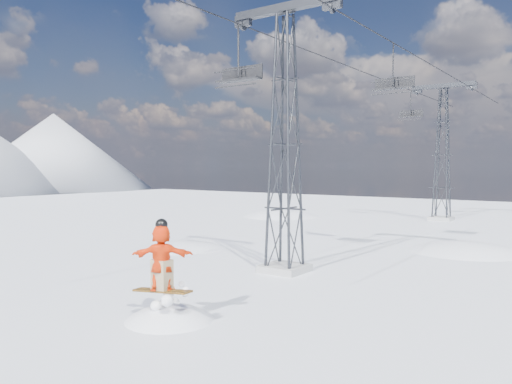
# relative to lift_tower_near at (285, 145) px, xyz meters

# --- Properties ---
(ground) EXTENTS (120.00, 120.00, 0.00)m
(ground) POSITION_rel_lift_tower_near_xyz_m (-0.80, -8.00, -5.47)
(ground) COLOR white
(ground) RESTS_ON ground
(snow_terrain) EXTENTS (39.00, 37.00, 22.00)m
(snow_terrain) POSITION_rel_lift_tower_near_xyz_m (-5.57, 13.24, -15.06)
(snow_terrain) COLOR white
(snow_terrain) RESTS_ON ground
(lift_tower_near) EXTENTS (5.20, 1.80, 11.43)m
(lift_tower_near) POSITION_rel_lift_tower_near_xyz_m (0.00, 0.00, 0.00)
(lift_tower_near) COLOR #999999
(lift_tower_near) RESTS_ON ground
(lift_tower_far) EXTENTS (5.20, 1.80, 11.43)m
(lift_tower_far) POSITION_rel_lift_tower_near_xyz_m (0.00, 25.00, 0.00)
(lift_tower_far) COLOR #999999
(lift_tower_far) RESTS_ON ground
(haul_cables) EXTENTS (4.46, 51.00, 0.06)m
(haul_cables) POSITION_rel_lift_tower_near_xyz_m (0.00, 11.50, 5.38)
(haul_cables) COLOR black
(haul_cables) RESTS_ON ground
(snowboarder_jump) EXTENTS (4.40, 4.40, 7.01)m
(snowboarder_jump) POSITION_rel_lift_tower_near_xyz_m (0.78, -7.74, -7.07)
(snowboarder_jump) COLOR white
(snowboarder_jump) RESTS_ON ground
(lift_chair_near) EXTENTS (2.24, 0.64, 2.78)m
(lift_chair_near) POSITION_rel_lift_tower_near_xyz_m (-2.20, -0.29, 3.16)
(lift_chair_near) COLOR black
(lift_chair_near) RESTS_ON ground
(lift_chair_mid) EXTENTS (2.09, 0.60, 2.60)m
(lift_chair_mid) POSITION_rel_lift_tower_near_xyz_m (2.20, 7.00, 3.30)
(lift_chair_mid) COLOR black
(lift_chair_mid) RESTS_ON ground
(lift_chair_far) EXTENTS (1.97, 0.57, 2.44)m
(lift_chair_far) POSITION_rel_lift_tower_near_xyz_m (-2.20, 23.40, 3.42)
(lift_chair_far) COLOR black
(lift_chair_far) RESTS_ON ground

